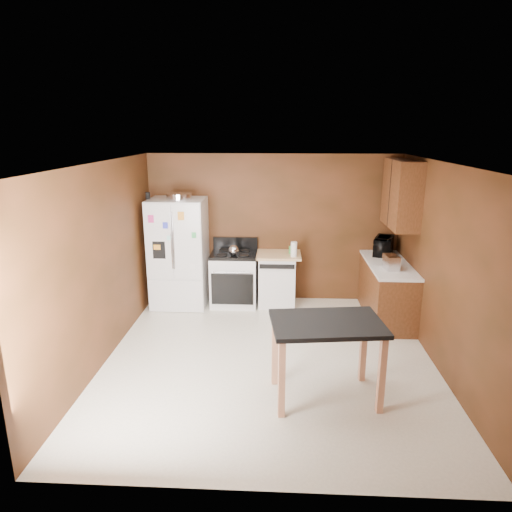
# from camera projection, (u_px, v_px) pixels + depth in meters

# --- Properties ---
(floor) EXTENTS (4.50, 4.50, 0.00)m
(floor) POSITION_uv_depth(u_px,v_px,m) (269.00, 359.00, 5.92)
(floor) COLOR white
(floor) RESTS_ON ground
(ceiling) EXTENTS (4.50, 4.50, 0.00)m
(ceiling) POSITION_uv_depth(u_px,v_px,m) (271.00, 164.00, 5.25)
(ceiling) COLOR white
(ceiling) RESTS_ON ground
(wall_back) EXTENTS (4.20, 0.00, 4.20)m
(wall_back) POSITION_uv_depth(u_px,v_px,m) (273.00, 229.00, 7.75)
(wall_back) COLOR brown
(wall_back) RESTS_ON ground
(wall_front) EXTENTS (4.20, 0.00, 4.20)m
(wall_front) POSITION_uv_depth(u_px,v_px,m) (263.00, 354.00, 3.42)
(wall_front) COLOR brown
(wall_front) RESTS_ON ground
(wall_left) EXTENTS (0.00, 4.50, 4.50)m
(wall_left) POSITION_uv_depth(u_px,v_px,m) (102.00, 265.00, 5.69)
(wall_left) COLOR brown
(wall_left) RESTS_ON ground
(wall_right) EXTENTS (0.00, 4.50, 4.50)m
(wall_right) POSITION_uv_depth(u_px,v_px,m) (444.00, 270.00, 5.48)
(wall_right) COLOR brown
(wall_right) RESTS_ON ground
(roasting_pan) EXTENTS (0.41, 0.41, 0.10)m
(roasting_pan) POSITION_uv_depth(u_px,v_px,m) (179.00, 196.00, 7.25)
(roasting_pan) COLOR silver
(roasting_pan) RESTS_ON refrigerator
(pen_cup) EXTENTS (0.07, 0.07, 0.11)m
(pen_cup) POSITION_uv_depth(u_px,v_px,m) (148.00, 196.00, 7.28)
(pen_cup) COLOR black
(pen_cup) RESTS_ON refrigerator
(kettle) EXTENTS (0.17, 0.17, 0.17)m
(kettle) POSITION_uv_depth(u_px,v_px,m) (234.00, 250.00, 7.39)
(kettle) COLOR silver
(kettle) RESTS_ON gas_range
(paper_towel) EXTENTS (0.12, 0.12, 0.24)m
(paper_towel) POSITION_uv_depth(u_px,v_px,m) (294.00, 249.00, 7.37)
(paper_towel) COLOR white
(paper_towel) RESTS_ON dishwasher
(green_canister) EXTENTS (0.12, 0.12, 0.12)m
(green_canister) POSITION_uv_depth(u_px,v_px,m) (292.00, 250.00, 7.56)
(green_canister) COLOR green
(green_canister) RESTS_ON dishwasher
(toaster) EXTENTS (0.21, 0.30, 0.21)m
(toaster) POSITION_uv_depth(u_px,v_px,m) (391.00, 262.00, 6.66)
(toaster) COLOR silver
(toaster) RESTS_ON right_cabinets
(microwave) EXTENTS (0.48, 0.57, 0.27)m
(microwave) POSITION_uv_depth(u_px,v_px,m) (383.00, 247.00, 7.43)
(microwave) COLOR black
(microwave) RESTS_ON right_cabinets
(refrigerator) EXTENTS (0.90, 0.80, 1.80)m
(refrigerator) POSITION_uv_depth(u_px,v_px,m) (179.00, 253.00, 7.55)
(refrigerator) COLOR white
(refrigerator) RESTS_ON ground
(gas_range) EXTENTS (0.76, 0.68, 1.10)m
(gas_range) POSITION_uv_depth(u_px,v_px,m) (234.00, 278.00, 7.68)
(gas_range) COLOR white
(gas_range) RESTS_ON ground
(dishwasher) EXTENTS (0.78, 0.63, 0.89)m
(dishwasher) POSITION_uv_depth(u_px,v_px,m) (277.00, 279.00, 7.67)
(dishwasher) COLOR white
(dishwasher) RESTS_ON ground
(right_cabinets) EXTENTS (0.63, 1.58, 2.45)m
(right_cabinets) POSITION_uv_depth(u_px,v_px,m) (391.00, 262.00, 7.01)
(right_cabinets) COLOR brown
(right_cabinets) RESTS_ON ground
(island) EXTENTS (1.26, 0.92, 0.91)m
(island) POSITION_uv_depth(u_px,v_px,m) (327.00, 334.00, 4.89)
(island) COLOR black
(island) RESTS_ON ground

